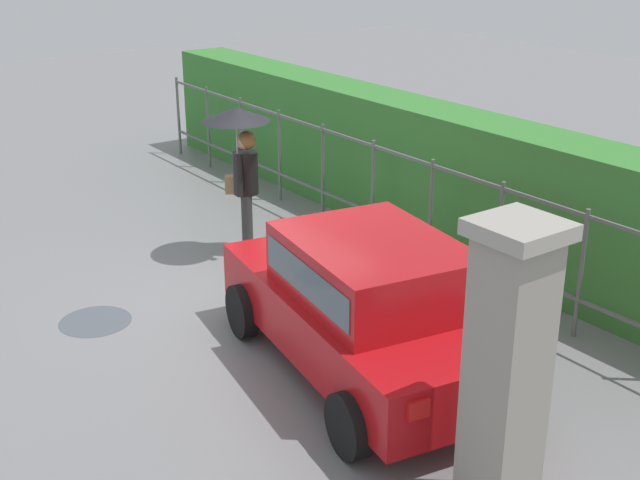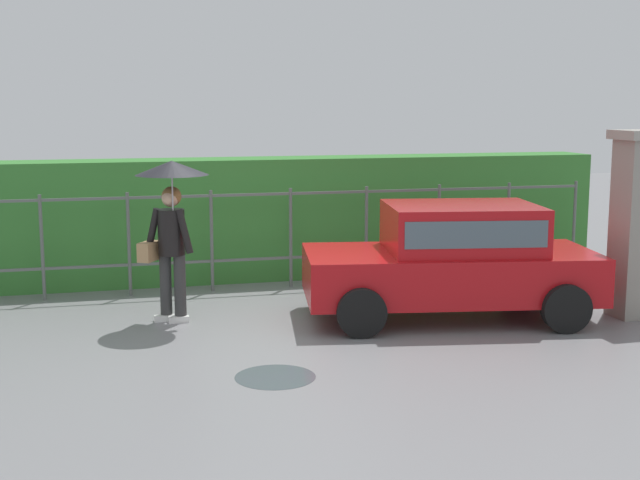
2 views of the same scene
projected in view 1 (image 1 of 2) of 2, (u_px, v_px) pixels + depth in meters
name	position (u px, v px, depth m)	size (l,w,h in m)	color
ground_plane	(245.00, 296.00, 10.39)	(40.00, 40.00, 0.00)	slate
car	(367.00, 300.00, 8.38)	(3.93, 2.35, 1.48)	#B71116
pedestrian	(241.00, 151.00, 11.18)	(0.91, 0.91, 2.06)	#333333
gate_pillar	(507.00, 371.00, 6.22)	(0.60, 0.60, 2.42)	gray
fence_section	(373.00, 187.00, 11.80)	(11.96, 0.05, 1.50)	#59605B
hedge_row	(418.00, 169.00, 12.22)	(12.91, 0.90, 1.90)	#387F33
puddle_near	(95.00, 321.00, 9.73)	(0.83, 0.83, 0.00)	#4C545B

